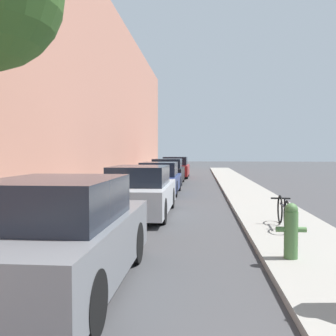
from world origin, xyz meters
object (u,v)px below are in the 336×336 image
object	(u,v)px
parked_car_grey	(60,237)
fire_hydrant	(291,230)
parked_car_silver	(141,192)
parked_car_red	(176,168)
bicycle	(283,212)
parked_car_navy	(160,179)
parked_car_black	(168,172)

from	to	relation	value
parked_car_grey	fire_hydrant	world-z (taller)	parked_car_grey
fire_hydrant	parked_car_silver	bearing A→B (deg)	124.40
parked_car_red	bicycle	distance (m)	18.56
parked_car_silver	parked_car_navy	size ratio (longest dim) A/B	1.08
bicycle	parked_car_navy	bearing A→B (deg)	118.75
parked_car_navy	fire_hydrant	size ratio (longest dim) A/B	4.65
parked_car_black	parked_car_red	world-z (taller)	parked_car_red
parked_car_navy	bicycle	world-z (taller)	parked_car_navy
parked_car_navy	parked_car_red	bearing A→B (deg)	90.08
parked_car_grey	parked_car_red	xyz separation A→B (m)	(0.02, 22.04, 0.01)
parked_car_black	parked_car_red	xyz separation A→B (m)	(0.10, 5.26, 0.03)
parked_car_silver	parked_car_grey	bearing A→B (deg)	-91.00
parked_car_silver	parked_car_black	bearing A→B (deg)	90.99
parked_car_grey	bicycle	bearing A→B (deg)	46.34
parked_car_silver	parked_car_navy	distance (m)	5.57
parked_car_silver	fire_hydrant	world-z (taller)	parked_car_silver
parked_car_silver	parked_car_red	world-z (taller)	parked_car_red
parked_car_grey	fire_hydrant	distance (m)	3.52
parked_car_silver	parked_car_black	distance (m)	10.85
parked_car_black	parked_car_silver	bearing A→B (deg)	-89.01
parked_car_navy	parked_car_grey	bearing A→B (deg)	-90.16
parked_car_silver	bicycle	xyz separation A→B (m)	(3.56, -2.09, -0.21)
parked_car_navy	bicycle	xyz separation A→B (m)	(3.63, -7.66, -0.19)
parked_car_grey	parked_car_navy	bearing A→B (deg)	89.84
parked_car_silver	bicycle	size ratio (longest dim) A/B	2.69
parked_car_silver	fire_hydrant	size ratio (longest dim) A/B	5.02
parked_car_navy	parked_car_black	distance (m)	5.28
parked_car_red	fire_hydrant	bearing A→B (deg)	-81.12
parked_car_red	fire_hydrant	xyz separation A→B (m)	(3.23, -20.71, -0.13)
parked_car_red	parked_car_silver	bearing A→B (deg)	-89.70
parked_car_grey	bicycle	distance (m)	5.31
parked_car_black	parked_car_red	distance (m)	5.26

